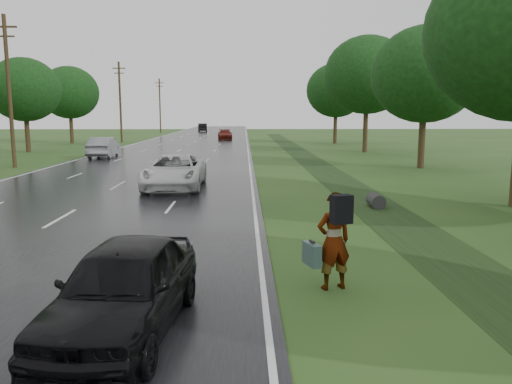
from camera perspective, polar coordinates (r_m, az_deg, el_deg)
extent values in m
cube|color=black|center=(54.53, -8.10, 5.08)|extent=(14.00, 180.00, 0.04)
cube|color=silver|center=(54.16, -0.96, 5.17)|extent=(0.12, 180.00, 0.01)
cube|color=silver|center=(55.72, -15.03, 4.97)|extent=(0.12, 180.00, 0.01)
cube|color=silver|center=(54.53, -8.10, 5.11)|extent=(0.12, 180.00, 0.01)
cube|color=black|center=(29.71, 8.61, 1.86)|extent=(2.20, 120.00, 0.01)
cylinder|color=#2D2D2D|center=(20.01, 13.54, -0.99)|extent=(0.56, 1.00, 0.56)
cylinder|color=#392917|center=(37.45, -26.36, 10.15)|extent=(0.26, 0.26, 10.00)
cube|color=#392917|center=(37.84, -26.82, 16.51)|extent=(1.60, 0.12, 0.12)
cube|color=#392917|center=(37.76, -26.75, 15.61)|extent=(1.20, 0.10, 0.10)
cylinder|color=#392917|center=(65.92, -15.25, 9.84)|extent=(0.26, 0.26, 10.00)
cube|color=#392917|center=(66.14, -15.41, 13.48)|extent=(1.60, 0.12, 0.12)
cube|color=#392917|center=(66.09, -15.38, 12.96)|extent=(1.20, 0.10, 0.10)
cylinder|color=#392917|center=(95.33, -10.92, 9.62)|extent=(0.26, 0.26, 10.00)
cube|color=#392917|center=(95.48, -11.00, 12.14)|extent=(1.60, 0.12, 0.12)
cube|color=#392917|center=(95.45, -10.98, 11.78)|extent=(1.20, 0.10, 0.10)
cylinder|color=#392917|center=(35.15, 18.41, 5.47)|extent=(0.44, 0.44, 3.52)
ellipsoid|color=black|center=(35.19, 18.77, 12.61)|extent=(7.00, 7.00, 6.30)
cylinder|color=#392917|center=(48.43, 12.38, 6.93)|extent=(0.44, 0.44, 4.16)
ellipsoid|color=black|center=(48.54, 12.59, 12.93)|extent=(8.00, 8.00, 7.20)
cylinder|color=#392917|center=(62.07, 9.04, 7.20)|extent=(0.44, 0.44, 3.68)
ellipsoid|color=black|center=(62.11, 9.15, 11.39)|extent=(7.20, 7.20, 6.48)
cylinder|color=#392917|center=(52.29, -24.67, 6.02)|extent=(0.44, 0.44, 3.36)
ellipsoid|color=black|center=(52.30, -24.97, 10.56)|extent=(6.60, 6.60, 5.94)
cylinder|color=#392917|center=(65.57, -20.34, 6.78)|extent=(0.44, 0.44, 3.52)
ellipsoid|color=black|center=(65.60, -20.55, 10.60)|extent=(7.00, 7.00, 6.30)
imported|color=#A5998C|center=(10.44, 8.86, -5.55)|extent=(0.86, 0.69, 2.05)
cube|color=black|center=(10.03, 9.75, -1.95)|extent=(0.46, 0.35, 0.57)
cube|color=#38524E|center=(10.42, 6.40, -7.08)|extent=(0.35, 0.60, 0.46)
cube|color=black|center=(10.35, 6.43, -5.63)|extent=(0.11, 0.20, 0.04)
imported|color=white|center=(24.42, -9.28, 2.33)|extent=(2.71, 5.86, 1.63)
imported|color=black|center=(8.61, -14.87, -10.45)|extent=(2.24, 4.64, 1.53)
imported|color=gray|center=(43.13, -17.02, 4.91)|extent=(2.03, 5.15, 1.67)
imported|color=maroon|center=(69.76, -3.57, 6.57)|extent=(2.21, 4.93, 1.40)
imported|color=black|center=(101.32, -6.12, 7.34)|extent=(2.12, 5.08, 1.63)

